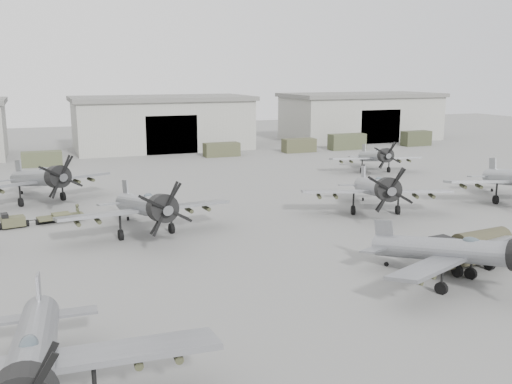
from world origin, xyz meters
TOP-DOWN VIEW (x-y plane):
  - ground at (0.00, 0.00)m, footprint 220.00×220.00m
  - hangar_center at (0.00, 61.96)m, footprint 29.00×14.80m
  - hangar_right at (38.00, 61.96)m, footprint 29.00×14.80m
  - support_truck_2 at (-19.23, 50.00)m, footprint 5.21×2.20m
  - support_truck_4 at (6.41, 50.00)m, footprint 5.38×2.20m
  - support_truck_5 at (19.42, 50.00)m, footprint 5.27×2.20m
  - support_truck_6 at (28.20, 50.00)m, footprint 6.18×2.20m
  - support_truck_7 at (41.97, 50.00)m, footprint 5.05×2.20m
  - aircraft_near_0 at (-20.68, -11.76)m, footprint 13.75×12.37m
  - aircraft_near_1 at (2.89, -6.50)m, footprint 11.71×10.59m
  - aircraft_mid_1 at (-12.38, 10.74)m, footprint 13.52×12.17m
  - aircraft_mid_2 at (8.05, 10.32)m, footprint 13.23×11.94m
  - aircraft_far_0 at (-19.65, 25.93)m, footprint 13.63×12.30m
  - aircraft_far_1 at (20.20, 29.05)m, footprint 11.71×10.54m
  - fuel_tanker at (6.02, -3.92)m, footprint 6.34×3.26m
  - tug_trailer at (-20.70, 17.59)m, footprint 6.73×2.39m
  - ground_crew at (-17.04, 16.81)m, footprint 0.64×0.74m

SIDE VIEW (x-z plane):
  - ground at x=0.00m, z-range 0.00..0.00m
  - tug_trailer at x=-20.70m, z-range -0.17..1.17m
  - ground_crew at x=-17.04m, z-range 0.00..1.73m
  - support_truck_2 at x=-19.23m, z-range 0.00..2.01m
  - support_truck_4 at x=6.41m, z-range 0.00..2.06m
  - support_truck_5 at x=19.42m, z-range 0.00..2.16m
  - support_truck_7 at x=41.97m, z-range 0.00..2.54m
  - support_truck_6 at x=28.20m, z-range 0.00..2.58m
  - fuel_tanker at x=6.02m, z-range 0.18..2.56m
  - aircraft_far_1 at x=20.20m, z-range -0.21..4.45m
  - aircraft_near_1 at x=2.89m, z-range -0.21..4.54m
  - aircraft_mid_2 at x=8.05m, z-range -0.24..5.10m
  - aircraft_mid_1 at x=-12.38m, z-range -0.24..5.13m
  - aircraft_far_0 at x=-19.65m, z-range -0.25..5.24m
  - aircraft_near_0 at x=-20.68m, z-range -0.25..5.25m
  - hangar_center at x=0.00m, z-range 0.02..8.72m
  - hangar_right at x=38.00m, z-range 0.02..8.72m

